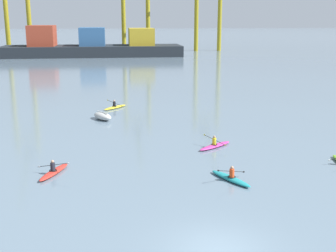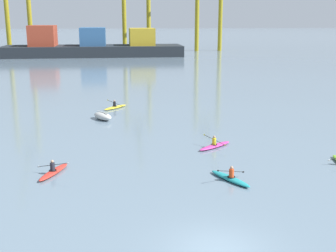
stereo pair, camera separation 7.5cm
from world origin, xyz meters
name	(u,v)px [view 2 (the right image)]	position (x,y,z in m)	size (l,w,h in m)	color
ground_plane	(217,250)	(0.00, 0.00, 0.00)	(800.00, 800.00, 0.00)	slate
container_barge	(92,46)	(-9.25, 99.29, 2.58)	(45.33, 11.81, 7.77)	#1E2328
capsized_dinghy	(103,116)	(-5.30, 25.47, 0.35)	(2.31, 2.79, 0.76)	beige
kayak_magenta	(215,145)	(3.33, 14.90, 0.17)	(3.08, 2.52, 0.95)	#C13384
kayak_red	(54,171)	(-8.10, 10.46, 0.17)	(2.10, 3.37, 0.95)	red
kayak_yellow	(115,107)	(-4.07, 30.79, 0.17)	(2.75, 2.90, 0.95)	yellow
kayak_teal	(230,178)	(2.68, 7.92, 0.17)	(2.06, 3.31, 0.95)	teal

